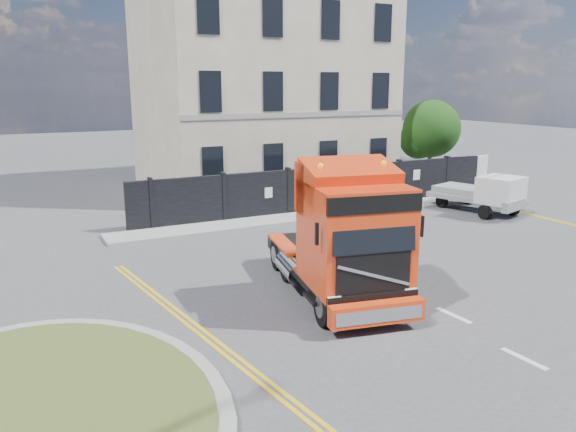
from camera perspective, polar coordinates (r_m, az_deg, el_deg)
ground at (r=15.40m, az=1.85°, el=-8.16°), size 120.00×120.00×0.00m
traffic_island at (r=11.05m, az=-24.78°, el=-18.15°), size 6.80×6.80×0.17m
hoarding_fence at (r=25.84m, az=5.06°, el=2.88°), size 18.80×0.25×2.00m
georgian_building at (r=31.80m, az=-2.97°, el=13.49°), size 12.30×10.30×12.80m
tree at (r=32.68m, az=14.07°, el=8.32°), size 3.20×3.20×4.80m
pavement_far at (r=24.99m, az=5.03°, el=0.33°), size 20.00×1.60×0.12m
truck at (r=14.61m, az=5.85°, el=-2.59°), size 3.43×6.47×3.68m
flatbed_pickup at (r=26.16m, az=19.95°, el=2.15°), size 2.84×4.60×1.77m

